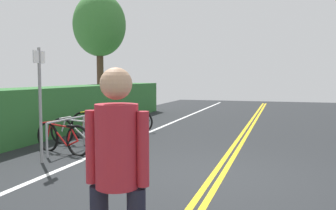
{
  "coord_description": "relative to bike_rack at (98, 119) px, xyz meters",
  "views": [
    {
      "loc": [
        -5.92,
        -1.02,
        1.7
      ],
      "look_at": [
        2.62,
        1.68,
        0.99
      ],
      "focal_mm": 38.52,
      "sensor_mm": 36.0,
      "label": 1
    }
  ],
  "objects": [
    {
      "name": "ground_plane",
      "position": [
        -2.61,
        -3.64,
        -0.58
      ],
      "size": [
        39.09,
        12.15,
        0.05
      ],
      "primitive_type": "cube",
      "color": "#232628"
    },
    {
      "name": "centre_line_yellow_inner",
      "position": [
        -2.61,
        -3.72,
        -0.56
      ],
      "size": [
        35.18,
        0.1,
        0.0
      ],
      "primitive_type": "cube",
      "color": "gold",
      "rests_on": "ground_plane"
    },
    {
      "name": "centre_line_yellow_outer",
      "position": [
        -2.61,
        -3.56,
        -0.56
      ],
      "size": [
        35.18,
        0.1,
        0.0
      ],
      "primitive_type": "cube",
      "color": "gold",
      "rests_on": "ground_plane"
    },
    {
      "name": "bike_lane_stripe_white",
      "position": [
        -2.61,
        -0.82,
        -0.56
      ],
      "size": [
        35.18,
        0.12,
        0.0
      ],
      "primitive_type": "cube",
      "color": "white",
      "rests_on": "ground_plane"
    },
    {
      "name": "bike_rack",
      "position": [
        0.0,
        0.0,
        0.0
      ],
      "size": [
        4.46,
        0.05,
        0.75
      ],
      "color": "#9EA0A5",
      "rests_on": "ground_plane"
    },
    {
      "name": "bicycle_0",
      "position": [
        -1.71,
        -0.05,
        -0.22
      ],
      "size": [
        0.56,
        1.63,
        0.72
      ],
      "color": "black",
      "rests_on": "ground_plane"
    },
    {
      "name": "bicycle_1",
      "position": [
        -0.78,
        0.06,
        -0.22
      ],
      "size": [
        0.46,
        1.79,
        0.72
      ],
      "color": "black",
      "rests_on": "ground_plane"
    },
    {
      "name": "bicycle_2",
      "position": [
        0.01,
        -0.03,
        -0.19
      ],
      "size": [
        0.46,
        1.85,
        0.79
      ],
      "color": "black",
      "rests_on": "ground_plane"
    },
    {
      "name": "bicycle_3",
      "position": [
        0.87,
        0.01,
        -0.23
      ],
      "size": [
        0.62,
        1.7,
        0.71
      ],
      "color": "black",
      "rests_on": "ground_plane"
    },
    {
      "name": "bicycle_4",
      "position": [
        1.64,
        -0.12,
        -0.23
      ],
      "size": [
        0.46,
        1.63,
        0.7
      ],
      "color": "black",
      "rests_on": "ground_plane"
    },
    {
      "name": "pedestrian",
      "position": [
        -6.14,
        -3.51,
        0.46
      ],
      "size": [
        0.32,
        0.49,
        1.76
      ],
      "color": "#1E1E2D",
      "rests_on": "ground_plane"
    },
    {
      "name": "sign_post_near",
      "position": [
        -2.62,
        -0.18,
        0.8
      ],
      "size": [
        0.36,
        0.06,
        2.25
      ],
      "color": "gray",
      "rests_on": "ground_plane"
    },
    {
      "name": "hedge_backdrop",
      "position": [
        1.5,
        1.92,
        0.13
      ],
      "size": [
        13.41,
        1.36,
        1.38
      ],
      "primitive_type": "cube",
      "color": "#2D6B30",
      "rests_on": "ground_plane"
    },
    {
      "name": "tree_mid",
      "position": [
        6.29,
        3.29,
        3.43
      ],
      "size": [
        2.38,
        2.38,
        5.45
      ],
      "color": "#473323",
      "rests_on": "ground_plane"
    }
  ]
}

